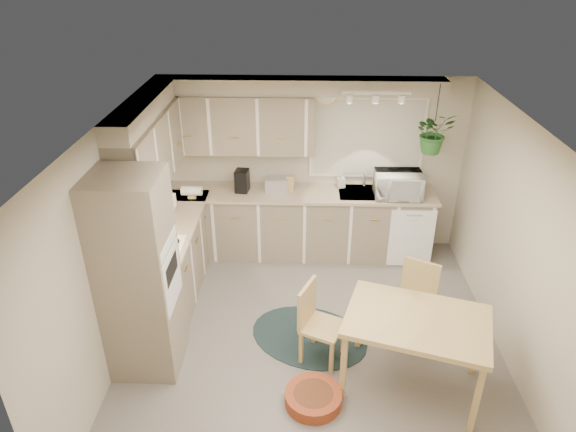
{
  "coord_description": "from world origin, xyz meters",
  "views": [
    {
      "loc": [
        -0.13,
        -4.35,
        3.84
      ],
      "look_at": [
        -0.29,
        0.55,
        1.24
      ],
      "focal_mm": 32.0,
      "sensor_mm": 36.0,
      "label": 1
    }
  ],
  "objects_px": {
    "chair_left": "(323,325)",
    "braided_rug": "(309,336)",
    "microwave": "(398,182)",
    "pet_bed": "(313,398)",
    "dining_table": "(413,353)",
    "chair_back": "(413,305)"
  },
  "relations": [
    {
      "from": "braided_rug",
      "to": "microwave",
      "type": "relative_size",
      "value": 2.19
    },
    {
      "from": "chair_left",
      "to": "chair_back",
      "type": "height_order",
      "value": "chair_back"
    },
    {
      "from": "chair_left",
      "to": "chair_back",
      "type": "distance_m",
      "value": 1.02
    },
    {
      "from": "pet_bed",
      "to": "microwave",
      "type": "xyz_separation_m",
      "value": [
        1.09,
        2.58,
        1.08
      ]
    },
    {
      "from": "chair_left",
      "to": "braided_rug",
      "type": "height_order",
      "value": "chair_left"
    },
    {
      "from": "pet_bed",
      "to": "chair_left",
      "type": "bearing_deg",
      "value": 80.75
    },
    {
      "from": "pet_bed",
      "to": "chair_back",
      "type": "bearing_deg",
      "value": 41.81
    },
    {
      "from": "chair_left",
      "to": "braided_rug",
      "type": "xyz_separation_m",
      "value": [
        -0.13,
        0.32,
        -0.43
      ]
    },
    {
      "from": "dining_table",
      "to": "chair_left",
      "type": "relative_size",
      "value": 1.49
    },
    {
      "from": "dining_table",
      "to": "braided_rug",
      "type": "xyz_separation_m",
      "value": [
        -0.98,
        0.66,
        -0.4
      ]
    },
    {
      "from": "dining_table",
      "to": "microwave",
      "type": "xyz_separation_m",
      "value": [
        0.15,
        2.32,
        0.74
      ]
    },
    {
      "from": "dining_table",
      "to": "chair_back",
      "type": "distance_m",
      "value": 0.7
    },
    {
      "from": "braided_rug",
      "to": "pet_bed",
      "type": "relative_size",
      "value": 2.42
    },
    {
      "from": "braided_rug",
      "to": "chair_left",
      "type": "bearing_deg",
      "value": -67.19
    },
    {
      "from": "chair_left",
      "to": "pet_bed",
      "type": "bearing_deg",
      "value": 14.75
    },
    {
      "from": "chair_left",
      "to": "braided_rug",
      "type": "relative_size",
      "value": 0.66
    },
    {
      "from": "chair_back",
      "to": "microwave",
      "type": "bearing_deg",
      "value": -63.9
    },
    {
      "from": "chair_left",
      "to": "microwave",
      "type": "distance_m",
      "value": 2.32
    },
    {
      "from": "chair_left",
      "to": "chair_back",
      "type": "xyz_separation_m",
      "value": [
        0.96,
        0.35,
        0.01
      ]
    },
    {
      "from": "dining_table",
      "to": "microwave",
      "type": "relative_size",
      "value": 2.16
    },
    {
      "from": "pet_bed",
      "to": "braided_rug",
      "type": "bearing_deg",
      "value": 92.17
    },
    {
      "from": "chair_left",
      "to": "microwave",
      "type": "relative_size",
      "value": 1.45
    }
  ]
}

